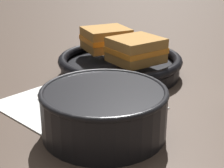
{
  "coord_description": "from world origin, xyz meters",
  "views": [
    {
      "loc": [
        0.37,
        -0.34,
        0.24
      ],
      "look_at": [
        -0.01,
        0.02,
        0.04
      ],
      "focal_mm": 55.0,
      "sensor_mm": 36.0,
      "label": 1
    }
  ],
  "objects_px": {
    "spoon": "(107,103)",
    "sandwich_near_right": "(106,39)",
    "sandwich_near_left": "(136,50)",
    "skillet": "(120,64)",
    "soup_bowl": "(104,108)"
  },
  "relations": [
    {
      "from": "sandwich_near_left",
      "to": "sandwich_near_right",
      "type": "xyz_separation_m",
      "value": [
        -0.1,
        0.02,
        0.0
      ]
    },
    {
      "from": "spoon",
      "to": "skillet",
      "type": "xyz_separation_m",
      "value": [
        -0.1,
        0.13,
        0.01
      ]
    },
    {
      "from": "sandwich_near_right",
      "to": "spoon",
      "type": "bearing_deg",
      "value": -42.56
    },
    {
      "from": "spoon",
      "to": "skillet",
      "type": "height_order",
      "value": "skillet"
    },
    {
      "from": "spoon",
      "to": "sandwich_near_right",
      "type": "height_order",
      "value": "sandwich_near_right"
    },
    {
      "from": "skillet",
      "to": "sandwich_near_right",
      "type": "bearing_deg",
      "value": 170.7
    },
    {
      "from": "spoon",
      "to": "skillet",
      "type": "distance_m",
      "value": 0.16
    },
    {
      "from": "sandwich_near_right",
      "to": "skillet",
      "type": "bearing_deg",
      "value": -9.3
    },
    {
      "from": "sandwich_near_left",
      "to": "sandwich_near_right",
      "type": "height_order",
      "value": "same"
    },
    {
      "from": "soup_bowl",
      "to": "sandwich_near_left",
      "type": "bearing_deg",
      "value": 120.49
    },
    {
      "from": "soup_bowl",
      "to": "sandwich_near_left",
      "type": "relative_size",
      "value": 1.69
    },
    {
      "from": "soup_bowl",
      "to": "sandwich_near_right",
      "type": "height_order",
      "value": "sandwich_near_right"
    },
    {
      "from": "skillet",
      "to": "sandwich_near_left",
      "type": "distance_m",
      "value": 0.07
    },
    {
      "from": "spoon",
      "to": "sandwich_near_left",
      "type": "xyz_separation_m",
      "value": [
        -0.05,
        0.12,
        0.06
      ]
    },
    {
      "from": "sandwich_near_left",
      "to": "sandwich_near_right",
      "type": "relative_size",
      "value": 0.9
    }
  ]
}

